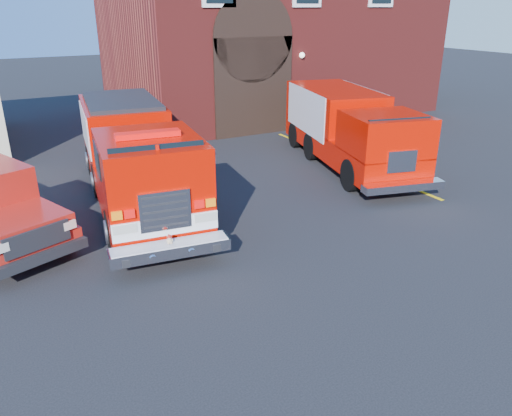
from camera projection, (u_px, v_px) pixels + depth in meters
ground at (232, 242)px, 11.78m from camera, size 100.00×100.00×0.00m
parking_stripe_near at (405, 185)px, 15.49m from camera, size 0.12×3.00×0.01m
parking_stripe_mid at (345, 161)px, 17.92m from camera, size 0.12×3.00×0.01m
parking_stripe_far at (299, 142)px, 20.35m from camera, size 0.12×3.00×0.01m
fire_station at (267, 25)px, 25.52m from camera, size 15.20×10.20×8.45m
fire_engine at (135, 156)px, 13.65m from camera, size 3.43×8.72×2.62m
secondary_truck at (348, 127)px, 17.05m from camera, size 4.09×7.85×2.44m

